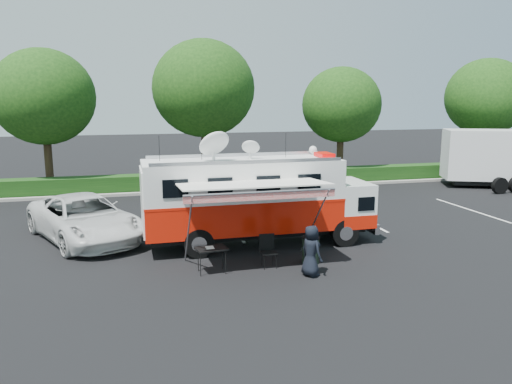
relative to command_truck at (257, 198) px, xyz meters
The scene contains 10 objects.
ground_plane 1.76m from the command_truck, ahead, with size 120.00×120.00×0.00m, color black.
back_border 13.36m from the command_truck, 84.61° to the left, with size 60.00×6.14×8.87m.
stall_lines 3.50m from the command_truck, 98.07° to the left, with size 24.12×5.50×0.01m.
command_truck is the anchor object (origin of this frame).
awning 2.71m from the command_truck, 107.39° to the right, with size 4.67×2.43×2.82m.
white_suv 6.90m from the command_truck, 160.28° to the left, with size 2.85×6.17×1.71m, color silver.
person 4.12m from the command_truck, 78.56° to the right, with size 0.78×0.51×1.59m, color black.
folding_table 3.54m from the command_truck, 129.64° to the right, with size 1.04×0.80×0.81m.
folding_chair 2.71m from the command_truck, 97.03° to the right, with size 0.52×0.54×1.05m.
trash_bin 3.06m from the command_truck, 65.38° to the right, with size 0.60×0.60×0.90m.
Camera 1 is at (-4.67, -17.39, 5.40)m, focal length 35.00 mm.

